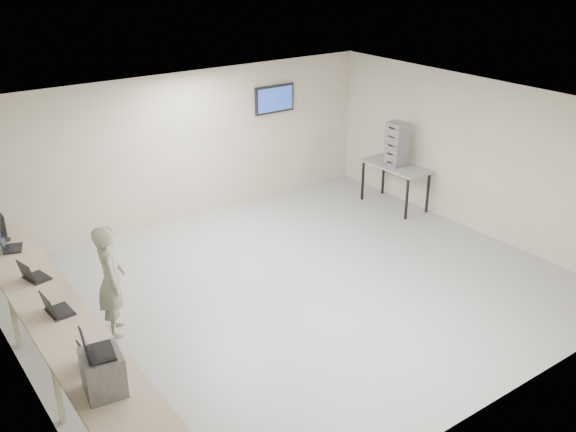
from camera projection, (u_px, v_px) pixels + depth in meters
room at (295, 202)px, 9.45m from camera, size 8.01×7.01×2.81m
workbench at (56, 315)px, 7.70m from camera, size 0.76×6.00×0.90m
equipment_box at (103, 373)px, 6.21m from camera, size 0.43×0.47×0.44m
laptop_on_box at (94, 349)px, 6.06m from camera, size 0.35×0.39×0.27m
laptop_0 at (92, 359)px, 6.66m from camera, size 0.28×0.34×0.26m
laptop_1 at (55, 308)px, 7.57m from camera, size 0.31×0.37×0.28m
laptop_2 at (32, 275)px, 8.33m from camera, size 0.36×0.39×0.27m
laptop_3 at (9, 246)px, 9.12m from camera, size 0.37×0.39×0.26m
monitor_near at (0, 223)px, 9.32m from camera, size 0.21×0.47×0.46m
soldier at (111, 280)px, 8.55m from camera, size 0.53×0.66×1.59m
side_table at (396, 168)px, 12.71m from camera, size 0.68×1.45×0.87m
storage_bins at (397, 144)px, 12.50m from camera, size 0.33×0.36×0.87m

